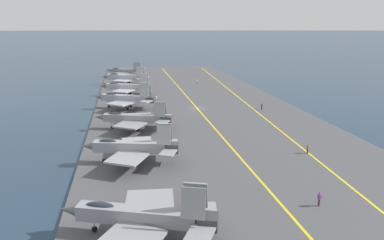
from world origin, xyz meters
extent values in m
plane|color=#23384C|center=(0.00, 0.00, 0.00)|extent=(2000.00, 2000.00, 0.00)
cube|color=#4C4C4F|center=(0.00, 0.00, 0.20)|extent=(178.79, 51.06, 0.40)
cube|color=yellow|center=(0.00, -14.04, 0.40)|extent=(160.61, 10.43, 0.01)
cube|color=yellow|center=(0.00, 0.00, 0.40)|extent=(160.91, 0.36, 0.01)
cube|color=gray|center=(-51.90, 17.33, 2.76)|extent=(5.68, 12.13, 1.59)
cone|color=#5B5E60|center=(-49.48, 24.06, 2.76)|extent=(2.21, 2.71, 1.51)
cube|color=#38383A|center=(-54.39, 10.44, 2.76)|extent=(2.40, 2.50, 1.35)
ellipsoid|color=#232D38|center=(-50.63, 20.85, 3.51)|extent=(1.84, 3.12, 0.88)
cube|color=gray|center=(-48.64, 15.71, 2.24)|extent=(6.17, 5.87, 0.28)
cube|color=gray|center=(-54.73, 11.97, 5.08)|extent=(1.67, 2.51, 3.01)
cube|color=gray|center=(-53.15, 11.41, 5.08)|extent=(1.67, 2.51, 3.01)
cube|color=gray|center=(-56.29, 11.65, 2.76)|extent=(3.59, 3.41, 0.20)
cube|color=gray|center=(-52.16, 10.16, 2.76)|extent=(3.16, 2.77, 0.20)
cylinder|color=#B2B2B7|center=(-50.35, 21.63, 1.18)|extent=(0.16, 0.16, 1.56)
cylinder|color=black|center=(-50.35, 21.63, 0.70)|extent=(0.41, 0.64, 0.60)
cylinder|color=#B2B2B7|center=(-53.38, 16.53, 1.18)|extent=(0.16, 0.16, 1.56)
cylinder|color=#B2B2B7|center=(-51.28, 15.77, 1.18)|extent=(0.16, 0.16, 1.56)
cylinder|color=black|center=(-51.28, 15.77, 0.70)|extent=(0.41, 0.64, 0.60)
cube|color=#93999E|center=(-32.56, 17.53, 3.10)|extent=(4.33, 11.24, 1.62)
cone|color=#5B5E60|center=(-30.96, 23.83, 3.10)|extent=(2.01, 2.43, 1.54)
cube|color=#38383A|center=(-34.21, 11.08, 3.10)|extent=(2.25, 2.22, 1.37)
ellipsoid|color=#232D38|center=(-31.72, 20.83, 3.87)|extent=(1.53, 2.86, 0.89)
cube|color=#93999E|center=(-35.89, 17.99, 2.58)|extent=(6.75, 6.66, 0.28)
cube|color=#93999E|center=(-29.43, 16.34, 2.58)|extent=(5.08, 4.87, 0.28)
cube|color=#93999E|center=(-34.73, 12.46, 5.35)|extent=(1.39, 2.27, 2.84)
cube|color=#93999E|center=(-33.09, 12.04, 5.35)|extent=(1.39, 2.27, 2.84)
cube|color=#93999E|center=(-36.24, 12.07, 3.10)|extent=(3.42, 3.08, 0.20)
cube|color=#93999E|center=(-31.96, 10.98, 3.10)|extent=(2.95, 2.32, 0.20)
cylinder|color=#B2B2B7|center=(-31.54, 21.56, 1.35)|extent=(0.16, 0.16, 1.90)
cylinder|color=black|center=(-31.54, 21.56, 0.70)|extent=(0.36, 0.64, 0.60)
cylinder|color=#B2B2B7|center=(-33.94, 16.71, 1.35)|extent=(0.16, 0.16, 1.90)
cylinder|color=black|center=(-33.94, 16.71, 0.70)|extent=(0.36, 0.64, 0.60)
cylinder|color=#B2B2B7|center=(-31.75, 16.15, 1.35)|extent=(0.16, 0.16, 1.90)
cylinder|color=black|center=(-31.75, 16.15, 0.70)|extent=(0.36, 0.64, 0.60)
cube|color=gray|center=(-14.89, 16.64, 2.80)|extent=(5.06, 11.84, 1.50)
cone|color=#5B5E60|center=(-12.78, 23.26, 2.80)|extent=(2.05, 2.59, 1.43)
cube|color=#38383A|center=(-17.04, 9.87, 2.80)|extent=(2.23, 2.37, 1.28)
ellipsoid|color=#232D38|center=(-13.78, 20.11, 3.52)|extent=(1.67, 3.02, 0.83)
cube|color=gray|center=(-18.03, 17.22, 2.32)|extent=(6.82, 6.93, 0.28)
cube|color=gray|center=(-11.99, 15.30, 2.32)|extent=(5.15, 5.47, 0.28)
cube|color=gray|center=(-17.40, 11.34, 4.90)|extent=(1.49, 2.41, 2.65)
cube|color=gray|center=(-15.90, 10.87, 4.90)|extent=(1.49, 2.41, 2.65)
cube|color=gray|center=(-18.95, 10.99, 2.80)|extent=(3.53, 3.30, 0.20)
cube|color=gray|center=(-14.85, 9.68, 2.80)|extent=(3.08, 2.61, 0.20)
cylinder|color=#B2B2B7|center=(-13.54, 20.88, 1.23)|extent=(0.16, 0.16, 1.65)
cylinder|color=black|center=(-13.54, 20.88, 0.70)|extent=(0.39, 0.64, 0.60)
cylinder|color=#B2B2B7|center=(-16.26, 15.81, 1.23)|extent=(0.16, 0.16, 1.65)
cylinder|color=black|center=(-16.26, 15.81, 0.70)|extent=(0.39, 0.64, 0.60)
cylinder|color=#B2B2B7|center=(-14.25, 15.17, 1.23)|extent=(0.16, 0.16, 1.65)
cylinder|color=black|center=(-14.25, 15.17, 0.70)|extent=(0.39, 0.64, 0.60)
cube|color=#9EA3A8|center=(3.45, 18.16, 3.09)|extent=(6.31, 11.63, 1.66)
cone|color=#5B5E60|center=(6.23, 24.53, 3.09)|extent=(2.35, 2.70, 1.58)
cube|color=#38383A|center=(0.60, 11.64, 3.09)|extent=(2.53, 2.54, 1.41)
ellipsoid|color=#232D38|center=(4.90, 21.49, 3.88)|extent=(2.00, 3.03, 0.91)
cube|color=#9EA3A8|center=(0.28, 19.10, 2.55)|extent=(7.04, 7.09, 0.28)
cube|color=#9EA3A8|center=(6.29, 16.48, 2.55)|extent=(5.69, 5.92, 0.28)
cube|color=#9EA3A8|center=(0.32, 13.17, 5.61)|extent=(1.83, 2.48, 3.34)
cube|color=#9EA3A8|center=(1.92, 12.48, 5.61)|extent=(1.83, 2.48, 3.34)
cube|color=#9EA3A8|center=(-1.25, 12.98, 3.09)|extent=(3.58, 3.43, 0.20)
cube|color=#9EA3A8|center=(2.84, 11.19, 3.09)|extent=(3.25, 2.86, 0.20)
cylinder|color=#B2B2B7|center=(5.23, 22.23, 1.33)|extent=(0.16, 0.16, 1.86)
cylinder|color=black|center=(5.23, 22.23, 0.70)|extent=(0.44, 0.64, 0.60)
cylinder|color=#B2B2B7|center=(1.90, 17.51, 1.33)|extent=(0.16, 0.16, 1.86)
cylinder|color=black|center=(1.90, 17.51, 0.70)|extent=(0.44, 0.64, 0.60)
cylinder|color=#B2B2B7|center=(4.03, 16.58, 1.33)|extent=(0.16, 0.16, 1.86)
cylinder|color=black|center=(4.03, 16.58, 0.70)|extent=(0.44, 0.64, 0.60)
cube|color=#A8AAAF|center=(20.88, 17.73, 2.91)|extent=(5.26, 11.71, 1.71)
cone|color=#5B5E60|center=(22.99, 24.22, 2.91)|extent=(2.24, 2.62, 1.63)
cube|color=#38383A|center=(18.72, 11.08, 2.91)|extent=(2.46, 2.42, 1.46)
ellipsoid|color=#232D38|center=(21.99, 21.13, 3.72)|extent=(1.78, 3.01, 0.94)
cube|color=#A8AAAF|center=(17.42, 18.43, 2.35)|extent=(7.19, 7.12, 0.28)
cube|color=#A8AAAF|center=(24.10, 16.27, 2.35)|extent=(5.65, 5.44, 0.28)
cube|color=#A8AAAF|center=(18.26, 12.57, 5.33)|extent=(1.59, 2.41, 3.08)
cube|color=#A8AAAF|center=(19.97, 12.01, 5.33)|extent=(1.59, 2.41, 3.08)
cube|color=#A8AAAF|center=(16.72, 12.23, 2.91)|extent=(3.52, 3.28, 0.20)
cube|color=#A8AAAF|center=(21.02, 10.84, 2.91)|extent=(3.08, 2.59, 0.20)
cylinder|color=#B2B2B7|center=(22.23, 21.88, 1.22)|extent=(0.16, 0.16, 1.65)
cylinder|color=black|center=(22.23, 21.88, 0.70)|extent=(0.39, 0.64, 0.60)
cylinder|color=#B2B2B7|center=(19.37, 16.97, 1.22)|extent=(0.16, 0.16, 1.65)
cylinder|color=black|center=(19.37, 16.97, 0.70)|extent=(0.39, 0.64, 0.60)
cylinder|color=#B2B2B7|center=(21.65, 16.22, 1.22)|extent=(0.16, 0.16, 1.65)
cylinder|color=black|center=(21.65, 16.22, 0.70)|extent=(0.39, 0.64, 0.60)
cube|color=#A8AAAF|center=(39.92, 17.95, 2.88)|extent=(6.50, 12.30, 1.85)
cone|color=#5B5E60|center=(42.70, 24.68, 2.88)|extent=(2.53, 2.86, 1.75)
cube|color=#38383A|center=(37.07, 11.06, 2.88)|extent=(2.74, 2.69, 1.57)
ellipsoid|color=#232D38|center=(41.38, 21.47, 3.76)|extent=(2.10, 3.21, 1.02)
cube|color=#A8AAAF|center=(36.79, 18.78, 2.28)|extent=(6.91, 7.08, 0.28)
cube|color=#A8AAAF|center=(42.73, 16.33, 2.28)|extent=(5.33, 6.04, 0.28)
cube|color=#A8AAAF|center=(36.69, 12.68, 5.32)|extent=(1.77, 2.55, 3.00)
cube|color=#A8AAAF|center=(38.49, 11.94, 5.32)|extent=(1.77, 2.55, 3.00)
cube|color=#A8AAAF|center=(35.12, 12.41, 2.88)|extent=(3.64, 3.50, 0.20)
cube|color=#A8AAAF|center=(39.41, 10.64, 2.88)|extent=(3.25, 2.92, 0.20)
cylinder|color=#B2B2B7|center=(41.70, 22.26, 1.18)|extent=(0.16, 0.16, 1.56)
cylinder|color=black|center=(41.70, 22.26, 0.70)|extent=(0.43, 0.64, 0.60)
cylinder|color=#B2B2B7|center=(38.24, 17.27, 1.18)|extent=(0.16, 0.16, 1.56)
cylinder|color=black|center=(38.24, 17.27, 0.70)|extent=(0.43, 0.64, 0.60)
cylinder|color=#B2B2B7|center=(40.63, 16.28, 1.18)|extent=(0.16, 0.16, 1.56)
cylinder|color=black|center=(40.63, 16.28, 0.70)|extent=(0.43, 0.64, 0.60)
cube|color=gray|center=(57.41, 17.98, 2.83)|extent=(6.95, 11.30, 1.51)
cone|color=#5B5E60|center=(60.67, 24.13, 2.83)|extent=(2.33, 2.68, 1.44)
cube|color=#38383A|center=(54.08, 11.68, 2.83)|extent=(2.45, 2.53, 1.29)
ellipsoid|color=#232D38|center=(59.12, 21.19, 3.55)|extent=(2.10, 2.97, 0.83)
cube|color=gray|center=(54.43, 19.10, 2.34)|extent=(7.04, 7.07, 0.28)
cube|color=gray|center=(60.02, 16.14, 2.34)|extent=(5.91, 6.19, 0.28)
cube|color=gray|center=(53.98, 13.20, 5.11)|extent=(1.89, 2.44, 3.01)
cube|color=gray|center=(55.39, 12.45, 5.11)|extent=(1.89, 2.44, 3.01)
cube|color=gray|center=(52.40, 13.12, 2.83)|extent=(3.60, 3.51, 0.20)
cube|color=gray|center=(56.21, 11.10, 2.83)|extent=(3.36, 3.02, 0.20)
cylinder|color=#B2B2B7|center=(59.50, 21.91, 1.24)|extent=(0.16, 0.16, 1.67)
cylinder|color=black|center=(59.50, 21.91, 0.70)|extent=(0.48, 0.63, 0.60)
cylinder|color=#B2B2B7|center=(55.91, 17.40, 1.24)|extent=(0.16, 0.16, 1.67)
cylinder|color=black|center=(55.91, 17.40, 0.70)|extent=(0.48, 0.63, 0.60)
cylinder|color=#B2B2B7|center=(57.78, 16.41, 1.24)|extent=(0.16, 0.16, 1.67)
cylinder|color=black|center=(57.78, 16.41, 0.70)|extent=(0.48, 0.63, 0.60)
cylinder|color=#4C473D|center=(34.90, -7.35, 0.86)|extent=(0.24, 0.24, 0.92)
cube|color=white|center=(34.90, -7.35, 1.63)|extent=(0.45, 0.38, 0.62)
sphere|color=beige|center=(34.90, -7.35, 2.07)|extent=(0.22, 0.22, 0.22)
sphere|color=white|center=(34.90, -7.35, 2.13)|extent=(0.24, 0.24, 0.24)
cylinder|color=#383328|center=(-50.07, -4.25, 0.85)|extent=(0.24, 0.24, 0.91)
cube|color=purple|center=(-50.07, -4.25, 1.59)|extent=(0.42, 0.33, 0.56)
sphere|color=tan|center=(-50.07, -4.25, 2.00)|extent=(0.22, 0.22, 0.22)
sphere|color=purple|center=(-50.07, -4.25, 2.06)|extent=(0.24, 0.24, 0.24)
cylinder|color=#383328|center=(-34.08, -11.69, 0.80)|extent=(0.24, 0.24, 0.81)
cube|color=brown|center=(-34.08, -11.69, 1.50)|extent=(0.43, 0.46, 0.57)
sphere|color=beige|center=(-34.08, -11.69, 1.91)|extent=(0.22, 0.22, 0.22)
sphere|color=brown|center=(-34.08, -11.69, 1.97)|extent=(0.24, 0.24, 0.24)
cylinder|color=#232328|center=(-4.53, -15.58, 0.84)|extent=(0.24, 0.24, 0.88)
cube|color=red|center=(-4.53, -15.58, 1.55)|extent=(0.29, 0.40, 0.54)
sphere|color=#9E7051|center=(-4.53, -15.58, 1.96)|extent=(0.22, 0.22, 0.22)
sphere|color=red|center=(-4.53, -15.58, 2.02)|extent=(0.24, 0.24, 0.24)
camera|label=1|loc=(-82.96, 17.63, 21.46)|focal=32.00mm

